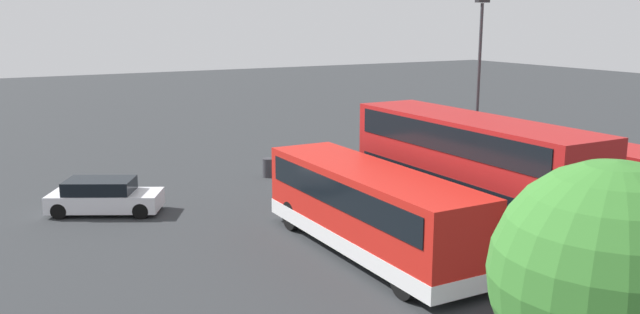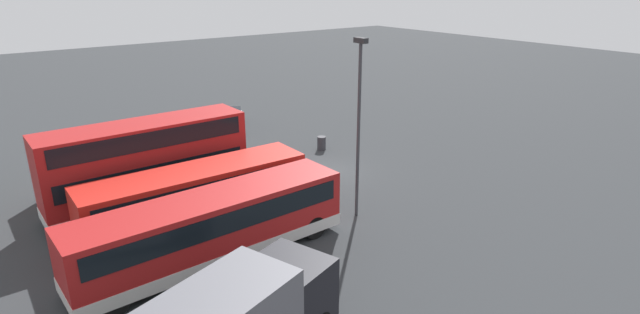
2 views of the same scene
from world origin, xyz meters
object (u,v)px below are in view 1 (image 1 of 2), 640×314
bus_double_decker_third (469,178)px  lamp_post_tall (479,75)px  bus_single_deck_near_end (598,177)px  bus_single_deck_fourth (369,208)px  bus_single_deck_second (523,182)px  waste_bin_yellow (269,168)px  car_hatchback_silver (104,197)px

bus_double_decker_third → lamp_post_tall: lamp_post_tall is taller
bus_single_deck_near_end → bus_single_deck_fourth: same height
bus_double_decker_third → bus_single_deck_fourth: size_ratio=1.02×
bus_single_deck_fourth → lamp_post_tall: bearing=-147.4°
bus_single_deck_second → bus_double_decker_third: size_ratio=1.05×
bus_single_deck_fourth → lamp_post_tall: lamp_post_tall is taller
bus_single_deck_second → waste_bin_yellow: bus_single_deck_second is taller
waste_bin_yellow → car_hatchback_silver: bearing=16.6°
bus_single_deck_fourth → car_hatchback_silver: (6.91, -9.25, -0.92)m
bus_single_deck_fourth → car_hatchback_silver: 11.59m
waste_bin_yellow → bus_single_deck_second: bearing=115.5°
lamp_post_tall → bus_single_deck_near_end: bearing=87.3°
bus_single_deck_near_end → lamp_post_tall: lamp_post_tall is taller
bus_double_decker_third → waste_bin_yellow: 13.00m
bus_single_deck_second → bus_single_deck_fourth: same height
bus_single_deck_second → lamp_post_tall: lamp_post_tall is taller
lamp_post_tall → waste_bin_yellow: bearing=-27.6°
bus_single_deck_second → bus_double_decker_third: (3.69, 1.03, 0.82)m
bus_single_deck_near_end → lamp_post_tall: size_ratio=1.35×
bus_single_deck_near_end → car_hatchback_silver: size_ratio=2.50×
bus_single_deck_second → bus_single_deck_fourth: size_ratio=1.07×
bus_double_decker_third → car_hatchback_silver: size_ratio=2.15×
bus_single_deck_second → bus_single_deck_fourth: (7.21, 0.11, -0.00)m
bus_double_decker_third → waste_bin_yellow: bus_double_decker_third is taller
lamp_post_tall → waste_bin_yellow: 11.43m
bus_single_deck_second → lamp_post_tall: 8.53m
bus_single_deck_near_end → bus_single_deck_fourth: 10.56m
bus_single_deck_near_end → bus_double_decker_third: bearing=1.8°
car_hatchback_silver → lamp_post_tall: (-17.81, 2.29, 4.41)m
bus_single_deck_fourth → bus_double_decker_third: bearing=165.5°
bus_single_deck_near_end → bus_single_deck_second: 3.42m
bus_single_deck_fourth → waste_bin_yellow: bus_single_deck_fourth is taller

